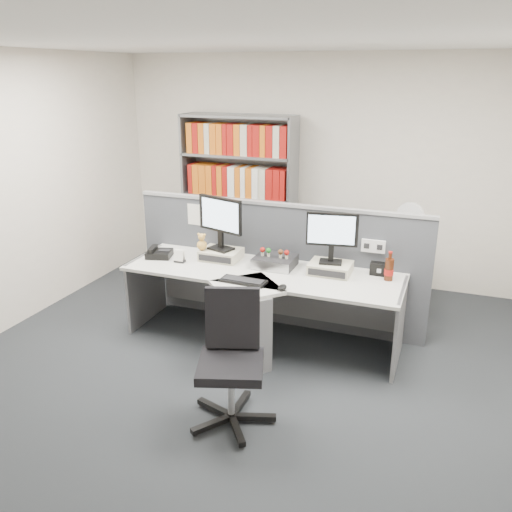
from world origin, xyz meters
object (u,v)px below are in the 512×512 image
at_px(keyboard, 243,281).
at_px(desk_calendar, 180,257).
at_px(monitor_right, 332,233).
at_px(mouse, 282,287).
at_px(desk_phone, 159,253).
at_px(cola_bottle, 389,269).
at_px(desk_fan, 410,220).
at_px(monitor_left, 220,219).
at_px(desk, 254,306).
at_px(speaker, 380,269).
at_px(office_chair, 232,355).
at_px(filing_cabinet, 404,280).
at_px(shelving_unit, 239,199).
at_px(desktop_pc, 275,262).

relative_size(keyboard, desk_calendar, 3.35).
xyz_separation_m(monitor_right, mouse, (-0.29, -0.53, -0.36)).
distance_m(mouse, desk_phone, 1.47).
height_order(keyboard, cola_bottle, cola_bottle).
height_order(desk_phone, desk_calendar, desk_calendar).
bearing_deg(desk_fan, monitor_left, -149.03).
bearing_deg(desk_fan, desk_calendar, -148.70).
height_order(desk, monitor_left, monitor_left).
distance_m(speaker, cola_bottle, 0.14).
relative_size(keyboard, mouse, 3.64).
xyz_separation_m(monitor_right, desk_phone, (-1.71, -0.16, -0.34)).
bearing_deg(monitor_left, desk_fan, 30.97).
bearing_deg(desk_phone, office_chair, -42.99).
distance_m(desk_phone, filing_cabinet, 2.62).
relative_size(monitor_left, shelving_unit, 0.26).
relative_size(desk, desk_phone, 9.05).
bearing_deg(mouse, desk_fan, 60.27).
height_order(speaker, filing_cabinet, speaker).
height_order(filing_cabinet, desk_fan, desk_fan).
distance_m(monitor_right, filing_cabinet, 1.40).
distance_m(mouse, filing_cabinet, 1.83).
height_order(desk_phone, filing_cabinet, desk_phone).
bearing_deg(desk, desk_fan, 49.39).
height_order(desktop_pc, keyboard, desktop_pc).
bearing_deg(desk_calendar, cola_bottle, 6.85).
bearing_deg(keyboard, cola_bottle, 23.08).
height_order(desk_fan, office_chair, desk_fan).
relative_size(monitor_right, desktop_pc, 1.26).
bearing_deg(office_chair, shelving_unit, 111.22).
bearing_deg(keyboard, desk_calendar, 160.79).
height_order(speaker, shelving_unit, shelving_unit).
relative_size(monitor_left, desk_calendar, 4.21).
xyz_separation_m(mouse, speaker, (0.72, 0.65, 0.04)).
distance_m(desk, office_chair, 1.02).
bearing_deg(shelving_unit, monitor_left, -74.46).
xyz_separation_m(monitor_left, desktop_pc, (0.57, -0.01, -0.36)).
distance_m(desktop_pc, desk_phone, 1.19).
distance_m(desk_phone, shelving_unit, 1.65).
xyz_separation_m(desktop_pc, mouse, (0.24, -0.52, -0.03)).
xyz_separation_m(desk, desktop_pc, (0.07, 0.37, 0.31)).
bearing_deg(cola_bottle, desk, -160.60).
distance_m(shelving_unit, desk_fan, 2.15).
height_order(desk_calendar, speaker, desk_calendar).
distance_m(monitor_left, shelving_unit, 1.53).
bearing_deg(office_chair, desk_calendar, 131.88).
bearing_deg(cola_bottle, shelving_unit, 144.48).
height_order(desktop_pc, filing_cabinet, desktop_pc).
bearing_deg(desk_phone, monitor_right, 5.32).
xyz_separation_m(keyboard, filing_cabinet, (1.26, 1.51, -0.38)).
bearing_deg(speaker, desk_phone, -172.69).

